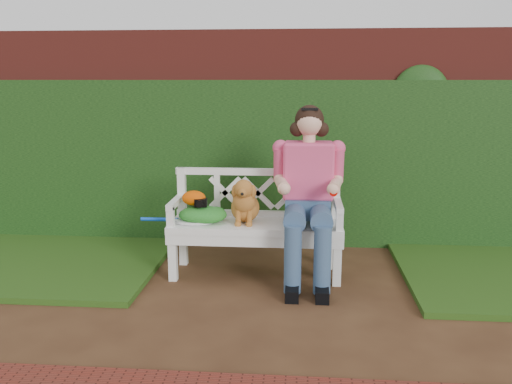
{
  "coord_description": "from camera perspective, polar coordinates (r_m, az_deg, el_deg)",
  "views": [
    {
      "loc": [
        0.19,
        -3.85,
        1.7
      ],
      "look_at": [
        -0.19,
        0.72,
        0.75
      ],
      "focal_mm": 38.0,
      "sensor_mm": 36.0,
      "label": 1
    }
  ],
  "objects": [
    {
      "name": "grass_left",
      "position": [
        5.66,
        -22.83,
        -6.45
      ],
      "size": [
        2.6,
        2.0,
        0.05
      ],
      "primitive_type": "cube",
      "color": "#244719",
      "rests_on": "ground"
    },
    {
      "name": "brick_wall",
      "position": [
        5.78,
        2.91,
        5.74
      ],
      "size": [
        10.0,
        0.3,
        2.2
      ],
      "primitive_type": "cube",
      "color": "maroon",
      "rests_on": "ground"
    },
    {
      "name": "camera_item",
      "position": [
        4.72,
        -5.83,
        -1.1
      ],
      "size": [
        0.12,
        0.09,
        0.07
      ],
      "primitive_type": "cube",
      "rotation": [
        0.0,
        0.0,
        0.11
      ],
      "color": "black",
      "rests_on": "green_bag"
    },
    {
      "name": "green_bag",
      "position": [
        4.75,
        -5.62,
        -2.34
      ],
      "size": [
        0.52,
        0.47,
        0.14
      ],
      "primitive_type": null,
      "rotation": [
        0.0,
        0.0,
        -0.41
      ],
      "color": "#27722D",
      "rests_on": "garden_bench"
    },
    {
      "name": "baseball_glove",
      "position": [
        4.76,
        -6.56,
        -0.64
      ],
      "size": [
        0.25,
        0.22,
        0.13
      ],
      "primitive_type": "ellipsoid",
      "rotation": [
        0.0,
        0.0,
        0.36
      ],
      "color": "#D24903",
      "rests_on": "green_bag"
    },
    {
      "name": "ground",
      "position": [
        4.21,
        1.84,
        -12.12
      ],
      "size": [
        60.0,
        60.0,
        0.0
      ],
      "primitive_type": "plane",
      "color": "#3A2213"
    },
    {
      "name": "seated_woman",
      "position": [
        4.65,
        5.5,
        -0.03
      ],
      "size": [
        0.93,
        1.04,
        1.52
      ],
      "primitive_type": null,
      "rotation": [
        0.0,
        0.0,
        0.42
      ],
      "color": "#EF3E54",
      "rests_on": "ground"
    },
    {
      "name": "tennis_racket",
      "position": [
        4.79,
        -6.86,
        -2.95
      ],
      "size": [
        0.72,
        0.35,
        0.03
      ],
      "primitive_type": null,
      "rotation": [
        0.0,
        0.0,
        -0.09
      ],
      "color": "beige",
      "rests_on": "garden_bench"
    },
    {
      "name": "dog",
      "position": [
        4.69,
        -1.18,
        -0.84
      ],
      "size": [
        0.34,
        0.41,
        0.4
      ],
      "primitive_type": null,
      "rotation": [
        0.0,
        0.0,
        0.21
      ],
      "color": "brown",
      "rests_on": "garden_bench"
    },
    {
      "name": "ivy_hedge",
      "position": [
        5.6,
        2.8,
        2.96
      ],
      "size": [
        10.0,
        0.18,
        1.7
      ],
      "primitive_type": "cube",
      "color": "#2C5E1D",
      "rests_on": "ground"
    },
    {
      "name": "garden_bench",
      "position": [
        4.81,
        0.0,
        -5.95
      ],
      "size": [
        1.59,
        0.64,
        0.48
      ],
      "primitive_type": null,
      "rotation": [
        0.0,
        0.0,
        0.02
      ],
      "color": "white",
      "rests_on": "ground"
    }
  ]
}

